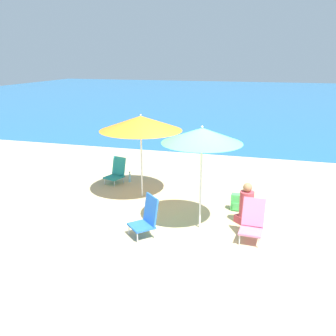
{
  "coord_description": "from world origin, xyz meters",
  "views": [
    {
      "loc": [
        1.21,
        -6.81,
        3.37
      ],
      "look_at": [
        -0.97,
        0.77,
        1.0
      ],
      "focal_mm": 40.0,
      "sensor_mm": 36.0,
      "label": 1
    }
  ],
  "objects": [
    {
      "name": "sea_water",
      "position": [
        0.0,
        26.0,
        0.0
      ],
      "size": [
        60.0,
        40.0,
        0.01
      ],
      "color": "#23669E",
      "rests_on": "ground"
    },
    {
      "name": "beach_chair_teal",
      "position": [
        -2.88,
        2.25,
        0.32
      ],
      "size": [
        0.55,
        0.62,
        0.7
      ],
      "rotation": [
        0.0,
        0.0,
        -0.29
      ],
      "color": "silver",
      "rests_on": "ground"
    },
    {
      "name": "beach_umbrella_orange",
      "position": [
        -1.84,
        1.46,
        1.84
      ],
      "size": [
        1.98,
        1.98,
        2.06
      ],
      "color": "white",
      "rests_on": "ground"
    },
    {
      "name": "beach_umbrella_green",
      "position": [
        -0.1,
        0.08,
        1.92
      ],
      "size": [
        1.57,
        1.57,
        2.11
      ],
      "color": "white",
      "rests_on": "ground"
    },
    {
      "name": "beach_chair_pink",
      "position": [
        0.95,
        -0.13,
        0.37
      ],
      "size": [
        0.45,
        0.6,
        0.77
      ],
      "rotation": [
        0.0,
        0.0,
        -0.06
      ],
      "color": "silver",
      "rests_on": "ground"
    },
    {
      "name": "ground_plane",
      "position": [
        0.0,
        0.0,
        0.0
      ],
      "size": [
        60.0,
        60.0,
        0.0
      ],
      "primitive_type": "plane",
      "color": "#C6B284"
    },
    {
      "name": "person_seated_near",
      "position": [
        0.78,
        0.55,
        0.37
      ],
      "size": [
        0.5,
        0.49,
        0.89
      ],
      "rotation": [
        0.0,
        0.0,
        0.82
      ],
      "color": "#BF3F4C",
      "rests_on": "ground"
    },
    {
      "name": "water_bottle",
      "position": [
        -2.54,
        2.39,
        0.12
      ],
      "size": [
        0.07,
        0.07,
        0.3
      ],
      "color": "#8CCCEA",
      "rests_on": "ground"
    },
    {
      "name": "backpack_green",
      "position": [
        0.56,
        1.21,
        0.19
      ],
      "size": [
        0.32,
        0.21,
        0.38
      ],
      "color": "#47B756",
      "rests_on": "ground"
    },
    {
      "name": "beach_chair_blue",
      "position": [
        -1.03,
        -0.54,
        0.38
      ],
      "size": [
        0.66,
        0.66,
        0.8
      ],
      "rotation": [
        0.0,
        0.0,
        -0.78
      ],
      "color": "silver",
      "rests_on": "ground"
    }
  ]
}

